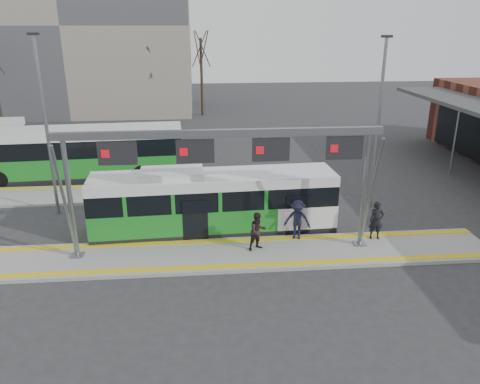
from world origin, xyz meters
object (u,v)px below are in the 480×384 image
object	(u,v)px
passenger_a	(376,220)
gantry	(225,156)
passenger_b	(258,231)
passenger_c	(297,220)
hero_bus	(213,203)

from	to	relation	value
passenger_a	gantry	bearing A→B (deg)	-171.07
passenger_a	passenger_b	size ratio (longest dim) A/B	1.04
passenger_b	passenger_c	size ratio (longest dim) A/B	0.91
passenger_c	passenger_a	bearing A→B (deg)	12.38
passenger_b	hero_bus	bearing A→B (deg)	100.43
gantry	passenger_b	bearing A→B (deg)	-0.37
gantry	passenger_c	size ratio (longest dim) A/B	7.13
hero_bus	passenger_b	xyz separation A→B (m)	(1.79, -2.39, -0.42)
gantry	passenger_c	distance (m)	4.65
passenger_a	passenger_b	xyz separation A→B (m)	(-5.36, -0.58, -0.04)
passenger_a	hero_bus	bearing A→B (deg)	169.82
hero_bus	passenger_a	size ratio (longest dim) A/B	6.50
gantry	passenger_a	distance (m)	7.50
gantry	hero_bus	distance (m)	3.78
hero_bus	passenger_a	world-z (taller)	hero_bus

